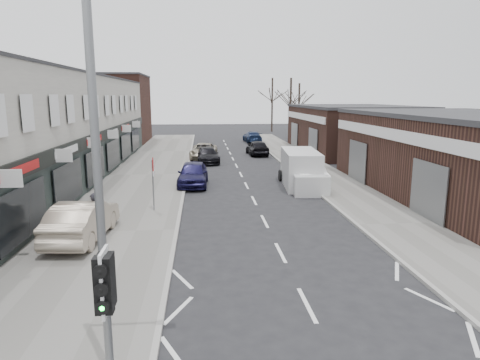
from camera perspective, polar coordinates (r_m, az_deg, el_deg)
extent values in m
plane|color=black|center=(10.69, 11.66, -20.91)|extent=(160.00, 160.00, 0.00)
cube|color=slate|center=(31.39, -12.26, 0.64)|extent=(5.50, 64.00, 0.12)
cube|color=slate|center=(32.30, 10.32, 1.00)|extent=(3.50, 64.00, 0.12)
cube|color=beige|center=(30.18, -26.02, 6.05)|extent=(8.00, 41.00, 7.10)
cube|color=#42241C|center=(54.72, -16.59, 8.95)|extent=(8.00, 10.00, 8.00)
cube|color=#3C211B|center=(27.53, 28.73, 2.69)|extent=(10.00, 18.00, 4.50)
cube|color=#3C211B|center=(45.43, 14.68, 6.49)|extent=(10.00, 16.00, 4.50)
cylinder|color=slate|center=(7.92, -17.07, -19.81)|extent=(0.12, 0.12, 3.00)
cube|color=silver|center=(7.45, -17.54, -12.83)|extent=(0.05, 0.55, 1.10)
cube|color=black|center=(7.34, -17.74, -13.21)|extent=(0.28, 0.22, 0.95)
sphere|color=#0CE533|center=(7.36, -17.80, -15.72)|extent=(0.18, 0.18, 0.18)
cube|color=black|center=(7.55, -17.34, -12.47)|extent=(0.26, 0.20, 0.90)
cylinder|color=slate|center=(8.21, -18.41, -0.04)|extent=(0.16, 0.16, 8.00)
cylinder|color=slate|center=(21.21, -11.51, -0.69)|extent=(0.07, 0.07, 2.50)
cube|color=white|center=(21.10, -11.43, 0.91)|extent=(0.04, 0.45, 0.25)
cube|color=silver|center=(27.37, 8.05, 1.54)|extent=(2.47, 5.11, 2.26)
cube|color=silver|center=(24.70, 9.54, -0.82)|extent=(2.06, 1.03, 1.19)
cylinder|color=black|center=(25.65, 6.88, -0.78)|extent=(0.24, 0.75, 0.75)
cylinder|color=black|center=(26.09, 10.84, -0.70)|extent=(0.24, 0.75, 0.75)
cylinder|color=black|center=(28.98, 5.47, 0.62)|extent=(0.24, 0.75, 0.75)
cylinder|color=black|center=(29.37, 9.00, 0.67)|extent=(0.24, 0.75, 0.75)
imported|color=tan|center=(17.80, -20.27, -5.01)|extent=(1.98, 4.82, 1.55)
imported|color=#222227|center=(17.69, -18.76, -4.53)|extent=(0.74, 0.56, 1.84)
imported|color=#141238|center=(27.40, -6.29, 0.84)|extent=(2.02, 4.61, 1.54)
imported|color=black|center=(36.86, -4.35, 3.31)|extent=(2.12, 4.58, 1.30)
imported|color=#9E947F|center=(39.29, -4.85, 3.86)|extent=(2.70, 5.18, 1.39)
imported|color=silver|center=(27.06, 8.43, 0.75)|extent=(2.10, 5.07, 1.63)
imported|color=black|center=(41.57, 2.32, 4.34)|extent=(2.00, 4.42, 1.47)
imported|color=#162446|center=(53.44, 1.64, 5.79)|extent=(2.14, 4.74, 1.35)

